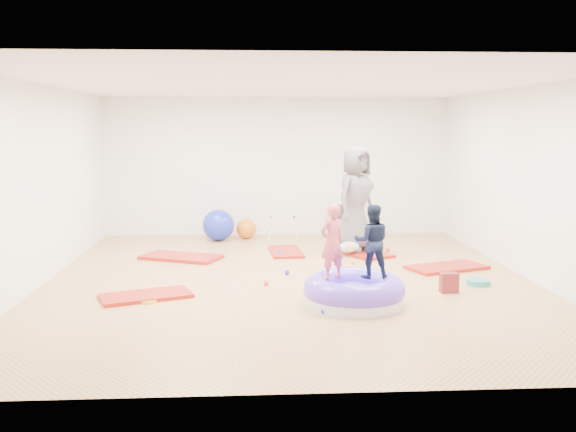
{
  "coord_description": "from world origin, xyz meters",
  "views": [
    {
      "loc": [
        -0.55,
        -9.09,
        2.22
      ],
      "look_at": [
        0.0,
        0.3,
        0.9
      ],
      "focal_mm": 40.0,
      "sensor_mm": 36.0,
      "label": 1
    }
  ],
  "objects": [
    {
      "name": "gym_mat_rear_right",
      "position": [
        1.36,
        1.89,
        0.03
      ],
      "size": [
        1.08,
        1.38,
        0.05
      ],
      "primitive_type": "cube",
      "rotation": [
        0.0,
        0.0,
        2.01
      ],
      "color": "red",
      "rests_on": "ground"
    },
    {
      "name": "exercise_ball_blue",
      "position": [
        -1.18,
        3.32,
        0.31
      ],
      "size": [
        0.62,
        0.62,
        0.62
      ],
      "primitive_type": "sphere",
      "color": "#1B2CC0",
      "rests_on": "ground"
    },
    {
      "name": "room",
      "position": [
        0.0,
        0.0,
        1.4
      ],
      "size": [
        7.01,
        8.01,
        2.81
      ],
      "color": "tan",
      "rests_on": "ground"
    },
    {
      "name": "backpack",
      "position": [
        2.1,
        -0.83,
        0.13
      ],
      "size": [
        0.24,
        0.15,
        0.27
      ],
      "primitive_type": "cube",
      "rotation": [
        0.0,
        0.0,
        0.05
      ],
      "color": "red",
      "rests_on": "ground"
    },
    {
      "name": "child_pink",
      "position": [
        0.45,
        -1.32,
        0.85
      ],
      "size": [
        0.41,
        0.37,
        0.95
      ],
      "primitive_type": "imported",
      "rotation": [
        0.0,
        0.0,
        3.65
      ],
      "color": "#DB5668",
      "rests_on": "inflatable_cushion"
    },
    {
      "name": "cube_shelf",
      "position": [
        1.43,
        3.79,
        0.35
      ],
      "size": [
        0.7,
        0.35,
        0.7
      ],
      "color": "silver",
      "rests_on": "ground"
    },
    {
      "name": "ball_pit_balls",
      "position": [
        0.64,
        0.66,
        0.04
      ],
      "size": [
        2.3,
        3.82,
        0.08
      ],
      "color": "#1B2CC0",
      "rests_on": "ground"
    },
    {
      "name": "infant_play_gym",
      "position": [
        0.07,
        3.34,
        0.32
      ],
      "size": [
        0.62,
        0.58,
        0.47
      ],
      "rotation": [
        0.0,
        0.0,
        0.04
      ],
      "color": "silver",
      "rests_on": "ground"
    },
    {
      "name": "infant",
      "position": [
        1.14,
        1.66,
        0.16
      ],
      "size": [
        0.35,
        0.35,
        0.2
      ],
      "color": "#95CDE2",
      "rests_on": "gym_mat_rear_right"
    },
    {
      "name": "gym_mat_center_back",
      "position": [
        0.06,
        2.02,
        0.02
      ],
      "size": [
        0.6,
        1.1,
        0.04
      ],
      "primitive_type": "cube",
      "rotation": [
        0.0,
        0.0,
        1.63
      ],
      "color": "red",
      "rests_on": "ground"
    },
    {
      "name": "gym_mat_front_left",
      "position": [
        -1.93,
        -0.85,
        0.02
      ],
      "size": [
        1.28,
        0.96,
        0.05
      ],
      "primitive_type": "cube",
      "rotation": [
        0.0,
        0.0,
        0.37
      ],
      "color": "red",
      "rests_on": "ground"
    },
    {
      "name": "child_navy",
      "position": [
        0.96,
        -1.25,
        0.84
      ],
      "size": [
        0.49,
        0.4,
        0.93
      ],
      "primitive_type": "imported",
      "rotation": [
        0.0,
        0.0,
        3.03
      ],
      "color": "#121D35",
      "rests_on": "inflatable_cushion"
    },
    {
      "name": "gym_mat_mid_left",
      "position": [
        -1.73,
        1.62,
        0.03
      ],
      "size": [
        1.46,
        1.12,
        0.05
      ],
      "primitive_type": "cube",
      "rotation": [
        0.0,
        0.0,
        -0.41
      ],
      "color": "red",
      "rests_on": "ground"
    },
    {
      "name": "exercise_ball_orange",
      "position": [
        -0.64,
        3.5,
        0.2
      ],
      "size": [
        0.4,
        0.4,
        0.4
      ],
      "primitive_type": "sphere",
      "color": "orange",
      "rests_on": "ground"
    },
    {
      "name": "inflatable_cushion",
      "position": [
        0.73,
        -1.33,
        0.16
      ],
      "size": [
        1.28,
        1.28,
        0.4
      ],
      "rotation": [
        0.0,
        0.0,
        -0.06
      ],
      "color": "silver",
      "rests_on": "ground"
    },
    {
      "name": "adult_caregiver",
      "position": [
        1.28,
        1.96,
        0.96
      ],
      "size": [
        1.04,
        1.04,
        1.83
      ],
      "primitive_type": "imported",
      "rotation": [
        0.0,
        0.0,
        0.79
      ],
      "color": "#595760",
      "rests_on": "gym_mat_rear_right"
    },
    {
      "name": "yellow_toy",
      "position": [
        -1.86,
        -1.09,
        0.02
      ],
      "size": [
        0.21,
        0.21,
        0.03
      ],
      "primitive_type": "cylinder",
      "color": "gold",
      "rests_on": "ground"
    },
    {
      "name": "balance_disc",
      "position": [
        2.65,
        -0.43,
        0.04
      ],
      "size": [
        0.34,
        0.34,
        0.08
      ],
      "primitive_type": "cylinder",
      "color": "teal",
      "rests_on": "ground"
    },
    {
      "name": "gym_mat_right",
      "position": [
        2.51,
        0.58,
        0.03
      ],
      "size": [
        1.36,
        1.0,
        0.05
      ],
      "primitive_type": "cube",
      "rotation": [
        0.0,
        0.0,
        0.36
      ],
      "color": "red",
      "rests_on": "ground"
    }
  ]
}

